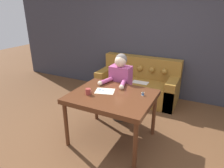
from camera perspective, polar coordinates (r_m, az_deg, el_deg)
ground_plane at (r=3.19m, az=1.73°, el=-16.94°), size 16.00×16.00×0.00m
wall_back at (r=4.57m, az=13.53°, el=12.32°), size 8.00×0.06×2.60m
dining_table at (r=2.94m, az=-0.02°, el=-4.41°), size 1.20×0.97×0.78m
couch at (r=4.55m, az=7.37°, el=-0.08°), size 1.76×0.79×0.92m
person at (r=3.53m, az=2.37°, el=-1.19°), size 0.46×0.57×1.24m
pattern_paper_main at (r=3.01m, az=-2.05°, el=-2.03°), size 0.33×0.30×0.00m
scissors at (r=3.04m, az=-2.72°, el=-1.81°), size 0.22×0.10×0.01m
mug at (r=2.91m, az=-6.80°, el=-2.17°), size 0.11×0.08×0.09m
thread_spool at (r=2.91m, az=8.80°, el=-2.78°), size 0.04×0.04×0.05m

